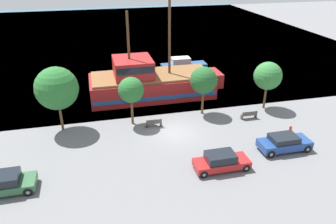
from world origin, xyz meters
TOP-DOWN VIEW (x-y plane):
  - ground_plane at (0.00, 0.00)m, footprint 160.00×160.00m
  - water_surface at (0.00, 44.00)m, footprint 80.00×80.00m
  - pirate_ship at (-0.62, 9.25)m, footprint 15.55×5.80m
  - moored_boat_dockside at (5.77, 17.46)m, footprint 6.52×2.09m
  - parked_car_curb_front at (1.99, -6.55)m, footprint 4.34×1.78m
  - parked_car_curb_mid at (8.26, -5.23)m, footprint 4.41×1.90m
  - parked_car_curb_rear at (-13.75, -5.51)m, footprint 3.82×1.99m
  - fire_hydrant at (10.47, -2.74)m, footprint 0.42×0.25m
  - bench_promenade_east at (-1.75, 1.47)m, footprint 1.52×0.45m
  - bench_promenade_west at (8.07, 0.94)m, footprint 1.65×0.45m
  - tree_row_east at (-10.38, 3.02)m, footprint 3.95×3.95m
  - tree_row_mideast at (-3.67, 2.68)m, footprint 2.47×2.47m
  - tree_row_midwest at (3.81, 3.29)m, footprint 2.77×2.77m
  - tree_row_west at (10.84, 3.01)m, footprint 2.95×2.95m

SIDE VIEW (x-z plane):
  - ground_plane at x=0.00m, z-range 0.00..0.00m
  - water_surface at x=0.00m, z-range 0.00..0.00m
  - fire_hydrant at x=10.47m, z-range 0.03..0.79m
  - bench_promenade_east at x=-1.75m, z-range 0.00..0.85m
  - bench_promenade_west at x=8.07m, z-range 0.01..0.86m
  - parked_car_curb_front at x=1.99m, z-range -0.02..1.41m
  - parked_car_curb_rear at x=-13.75m, z-range -0.01..1.42m
  - moored_boat_dockside at x=5.77m, z-range -0.25..1.68m
  - parked_car_curb_mid at x=8.26m, z-range 0.01..1.43m
  - pirate_ship at x=-0.62m, z-range -3.87..7.29m
  - tree_row_mideast at x=-3.67m, z-range 1.16..6.01m
  - tree_row_west at x=10.84m, z-range 1.10..6.27m
  - tree_row_midwest at x=3.81m, z-range 1.15..6.24m
  - tree_row_east at x=-10.38m, z-range 1.13..7.37m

